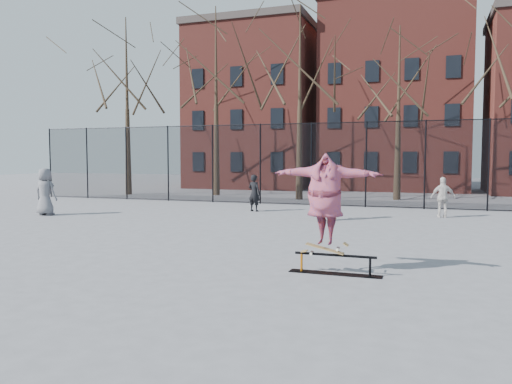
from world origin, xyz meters
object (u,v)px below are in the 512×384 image
(skater, at_px, (325,203))
(bystander_grey, at_px, (45,192))
(skate_rail, at_px, (335,266))
(bystander_red, at_px, (324,195))
(bystander_white, at_px, (443,197))
(skateboard, at_px, (325,251))
(bystander_black, at_px, (254,193))

(skater, bearing_deg, bystander_grey, 158.30)
(skate_rail, relative_size, bystander_grey, 0.98)
(bystander_red, bearing_deg, bystander_white, -166.08)
(skate_rail, xyz_separation_m, skater, (-0.21, 0.00, 1.26))
(skate_rail, relative_size, bystander_white, 1.18)
(skateboard, relative_size, skater, 0.38)
(bystander_grey, xyz_separation_m, bystander_white, (15.07, 4.48, -0.16))
(bystander_white, bearing_deg, skate_rail, 68.97)
(bystander_black, bearing_deg, bystander_red, 167.27)
(skater, relative_size, bystander_grey, 1.18)
(skateboard, height_order, bystander_white, bystander_white)
(bystander_red, bearing_deg, skater, 86.92)
(bystander_black, height_order, bystander_red, bystander_red)
(skate_rail, xyz_separation_m, skateboard, (-0.21, 0.00, 0.30))
(bystander_red, bearing_deg, skateboard, 86.92)
(skate_rail, relative_size, skateboard, 2.20)
(skater, height_order, bystander_red, skater)
(bystander_grey, relative_size, bystander_white, 1.21)
(skateboard, bearing_deg, bystander_white, 77.11)
(skateboard, bearing_deg, bystander_red, 101.55)
(skateboard, distance_m, bystander_grey, 14.09)
(bystander_red, bearing_deg, bystander_grey, -3.19)
(skate_rail, height_order, bystander_grey, bystander_grey)
(bystander_white, bearing_deg, skateboard, 67.90)
(bystander_grey, bearing_deg, skateboard, 152.36)
(skate_rail, distance_m, bystander_white, 10.97)
(skate_rail, bearing_deg, skater, 180.00)
(bystander_grey, height_order, bystander_red, bystander_grey)
(skater, distance_m, bystander_red, 8.63)
(bystander_white, bearing_deg, bystander_black, -6.81)
(skateboard, xyz_separation_m, bystander_grey, (-12.62, 6.24, 0.49))
(skate_rail, bearing_deg, bystander_grey, 154.05)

